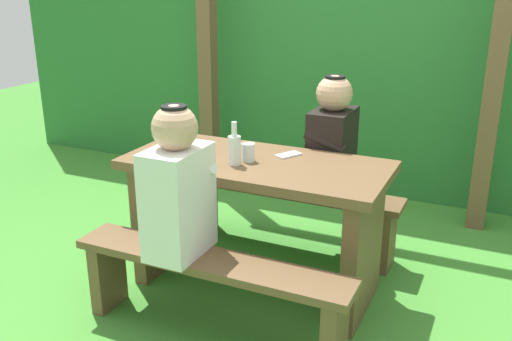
% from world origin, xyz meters
% --- Properties ---
extents(ground_plane, '(12.00, 12.00, 0.00)m').
position_xyz_m(ground_plane, '(0.00, 0.00, 0.00)').
color(ground_plane, '#438B32').
extents(hedge_backdrop, '(6.40, 0.91, 2.30)m').
position_xyz_m(hedge_backdrop, '(0.00, 2.13, 1.15)').
color(hedge_backdrop, '#2C7332').
rests_on(hedge_backdrop, ground_plane).
extents(pergola_post_left, '(0.12, 0.12, 2.17)m').
position_xyz_m(pergola_post_left, '(-1.06, 1.38, 1.08)').
color(pergola_post_left, brown).
rests_on(pergola_post_left, ground_plane).
extents(pergola_post_right, '(0.12, 0.12, 2.17)m').
position_xyz_m(pergola_post_right, '(1.06, 1.38, 1.08)').
color(pergola_post_right, brown).
rests_on(pergola_post_right, ground_plane).
extents(picnic_table, '(1.40, 0.64, 0.75)m').
position_xyz_m(picnic_table, '(0.00, 0.00, 0.51)').
color(picnic_table, brown).
rests_on(picnic_table, ground_plane).
extents(bench_near, '(1.40, 0.24, 0.42)m').
position_xyz_m(bench_near, '(0.00, -0.52, 0.30)').
color(bench_near, brown).
rests_on(bench_near, ground_plane).
extents(bench_far, '(1.40, 0.24, 0.42)m').
position_xyz_m(bench_far, '(0.00, 0.52, 0.30)').
color(bench_far, brown).
rests_on(bench_far, ground_plane).
extents(person_white_shirt, '(0.25, 0.35, 0.72)m').
position_xyz_m(person_white_shirt, '(-0.16, -0.51, 0.75)').
color(person_white_shirt, white).
rests_on(person_white_shirt, bench_near).
extents(person_black_coat, '(0.25, 0.35, 0.72)m').
position_xyz_m(person_black_coat, '(0.26, 0.51, 0.75)').
color(person_black_coat, black).
rests_on(person_black_coat, bench_far).
extents(drinking_glass, '(0.07, 0.07, 0.10)m').
position_xyz_m(drinking_glass, '(-0.03, -0.02, 0.80)').
color(drinking_glass, silver).
rests_on(drinking_glass, picnic_table).
extents(bottle_left, '(0.07, 0.07, 0.23)m').
position_xyz_m(bottle_left, '(-0.07, -0.10, 0.83)').
color(bottle_left, silver).
rests_on(bottle_left, picnic_table).
extents(cell_phone, '(0.13, 0.16, 0.01)m').
position_xyz_m(cell_phone, '(0.12, 0.15, 0.75)').
color(cell_phone, silver).
rests_on(cell_phone, picnic_table).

